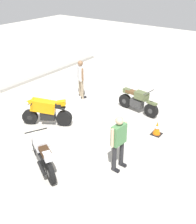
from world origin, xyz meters
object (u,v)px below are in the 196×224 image
motorcycle_olive_vintage (138,101)px  motorcycle_orange_sportbike (46,111)px  motorcycle_silver_cruiser (42,154)px  person_in_white_shirt (81,76)px  person_in_green_shirt (119,139)px  traffic_cone (157,128)px

motorcycle_olive_vintage → motorcycle_orange_sportbike: bearing=-120.0°
motorcycle_silver_cruiser → person_in_white_shirt: 5.40m
motorcycle_silver_cruiser → person_in_green_shirt: size_ratio=1.09×
person_in_green_shirt → traffic_cone: 2.58m
motorcycle_orange_sportbike → motorcycle_olive_vintage: bearing=-158.6°
motorcycle_silver_cruiser → person_in_white_shirt: (4.77, 2.47, 0.51)m
motorcycle_olive_vintage → person_in_green_shirt: person_in_green_shirt is taller
traffic_cone → person_in_white_shirt: bearing=78.0°
motorcycle_orange_sportbike → person_in_white_shirt: 2.91m
motorcycle_orange_sportbike → person_in_green_shirt: (-0.58, -3.67, 0.43)m
motorcycle_orange_sportbike → person_in_green_shirt: person_in_green_shirt is taller
motorcycle_silver_cruiser → motorcycle_olive_vintage: size_ratio=0.98×
motorcycle_silver_cruiser → traffic_cone: size_ratio=3.63×
person_in_white_shirt → traffic_cone: bearing=-68.3°
traffic_cone → person_in_green_shirt: bearing=177.6°
motorcycle_orange_sportbike → motorcycle_olive_vintage: size_ratio=0.90×
person_in_green_shirt → motorcycle_silver_cruiser: bearing=-136.6°
motorcycle_silver_cruiser → person_in_white_shirt: person_in_white_shirt is taller
motorcycle_silver_cruiser → motorcycle_orange_sportbike: motorcycle_orange_sportbike is taller
motorcycle_olive_vintage → person_in_white_shirt: size_ratio=1.10×
motorcycle_olive_vintage → person_in_green_shirt: size_ratio=1.11×
motorcycle_silver_cruiser → person_in_white_shirt: size_ratio=1.08×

